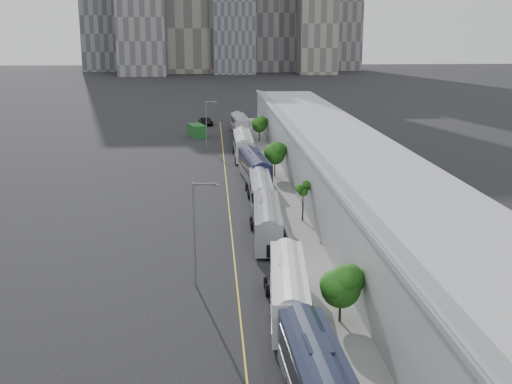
{
  "coord_description": "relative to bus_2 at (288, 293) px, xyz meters",
  "views": [
    {
      "loc": [
        -3.27,
        -10.19,
        19.76
      ],
      "look_at": [
        1.33,
        56.81,
        3.0
      ],
      "focal_mm": 45.0,
      "sensor_mm": 36.0,
      "label": 1
    }
  ],
  "objects": [
    {
      "name": "suv",
      "position": [
        -6.66,
        97.58,
        -0.74
      ],
      "size": [
        3.34,
        6.09,
        1.62
      ],
      "primitive_type": "imported",
      "rotation": [
        0.0,
        0.0,
        0.12
      ],
      "color": "black",
      "rests_on": "ground"
    },
    {
      "name": "bus_4",
      "position": [
        0.27,
        29.89,
        -0.06
      ],
      "size": [
        2.81,
        12.13,
        3.53
      ],
      "rotation": [
        0.0,
        0.0,
        -0.03
      ],
      "color": "#95969E",
      "rests_on": "ground"
    },
    {
      "name": "depot",
      "position": [
        11.0,
        22.5,
        1.97
      ],
      "size": [
        12.45,
        160.4,
        7.2
      ],
      "color": "gray",
      "rests_on": "ground"
    },
    {
      "name": "tree_4",
      "position": [
        3.47,
        75.47,
        1.84
      ],
      "size": [
        2.68,
        2.68,
        4.73
      ],
      "color": "black",
      "rests_on": "ground"
    },
    {
      "name": "bus_6",
      "position": [
        -0.37,
        59.3,
        0.16
      ],
      "size": [
        3.06,
        13.81,
        4.03
      ],
      "rotation": [
        0.0,
        0.0,
        -0.0
      ],
      "color": "silver",
      "rests_on": "ground"
    },
    {
      "name": "sidewalk",
      "position": [
        7.0,
        22.5,
        -1.48
      ],
      "size": [
        10.0,
        170.0,
        0.12
      ],
      "primitive_type": "cube",
      "color": "gray",
      "rests_on": "ground"
    },
    {
      "name": "tree_2",
      "position": [
        4.23,
        22.78,
        1.9
      ],
      "size": [
        1.14,
        1.14,
        4.14
      ],
      "color": "black",
      "rests_on": "ground"
    },
    {
      "name": "shipping_container",
      "position": [
        -8.25,
        81.13,
        -0.33
      ],
      "size": [
        3.98,
        5.97,
        2.43
      ],
      "primitive_type": "cube",
      "rotation": [
        0.0,
        0.0,
        0.28
      ],
      "color": "#16491B",
      "rests_on": "ground"
    },
    {
      "name": "lane_line",
      "position": [
        -3.5,
        22.5,
        -1.53
      ],
      "size": [
        0.12,
        160.0,
        0.02
      ],
      "primitive_type": "cube",
      "color": "gold",
      "rests_on": "ground"
    },
    {
      "name": "tree_3",
      "position": [
        3.36,
        44.73,
        2.13
      ],
      "size": [
        2.88,
        2.88,
        5.12
      ],
      "color": "black",
      "rests_on": "ground"
    },
    {
      "name": "bus_3",
      "position": [
        -0.1,
        16.95,
        0.02
      ],
      "size": [
        3.28,
        12.8,
        3.71
      ],
      "rotation": [
        0.0,
        0.0,
        -0.06
      ],
      "color": "slate",
      "rests_on": "ground"
    },
    {
      "name": "bus_2",
      "position": [
        0.0,
        0.0,
        0.0
      ],
      "size": [
        3.56,
        12.68,
        3.66
      ],
      "rotation": [
        0.0,
        0.0,
        -0.08
      ],
      "color": "silver",
      "rests_on": "ground"
    },
    {
      "name": "bus_8",
      "position": [
        0.32,
        84.33,
        0.07
      ],
      "size": [
        3.46,
        13.18,
        3.81
      ],
      "rotation": [
        0.0,
        0.0,
        0.06
      ],
      "color": "#B2B4BD",
      "rests_on": "ground"
    },
    {
      "name": "street_lamp_far",
      "position": [
        -6.1,
        69.29,
        3.21
      ],
      "size": [
        2.04,
        0.22,
        8.15
      ],
      "color": "#59595E",
      "rests_on": "ground"
    },
    {
      "name": "street_lamp_near",
      "position": [
        -6.61,
        5.72,
        3.37
      ],
      "size": [
        2.04,
        0.22,
        8.46
      ],
      "color": "#59595E",
      "rests_on": "ground"
    },
    {
      "name": "bus_5",
      "position": [
        0.34,
        42.02,
        0.11
      ],
      "size": [
        3.82,
        13.59,
        3.92
      ],
      "rotation": [
        0.0,
        0.0,
        0.08
      ],
      "color": "#161833",
      "rests_on": "ground"
    },
    {
      "name": "tree_1",
      "position": [
        3.4,
        -1.86,
        1.49
      ],
      "size": [
        2.8,
        2.8,
        4.44
      ],
      "color": "black",
      "rests_on": "ground"
    },
    {
      "name": "bus_7",
      "position": [
        0.09,
        71.38,
        -0.01
      ],
      "size": [
        2.78,
        12.43,
        3.63
      ],
      "rotation": [
        0.0,
        0.0,
        -0.01
      ],
      "color": "gray",
      "rests_on": "ground"
    }
  ]
}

